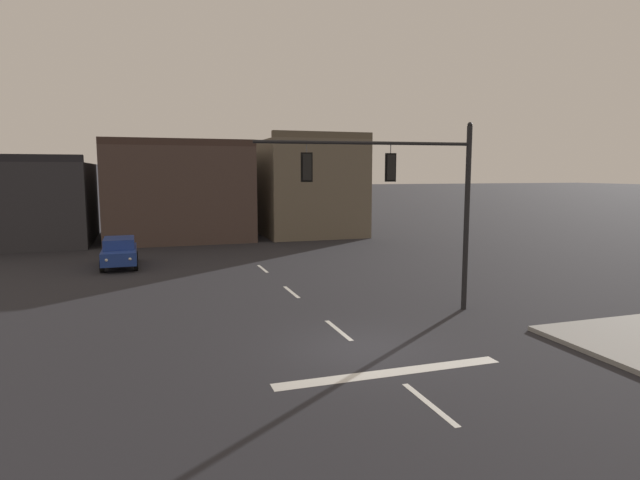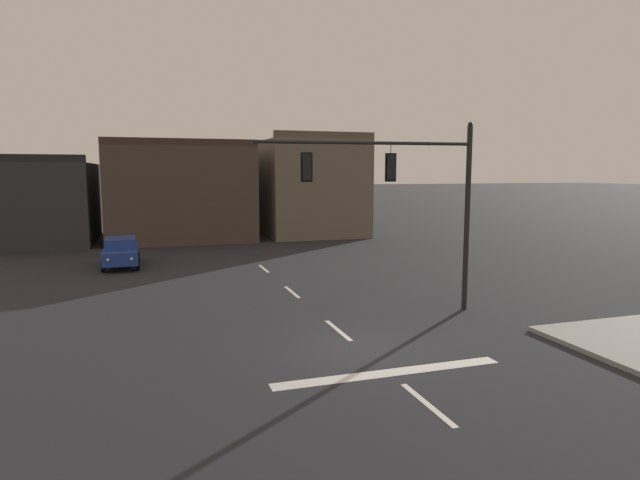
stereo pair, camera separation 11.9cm
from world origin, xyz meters
The scene contains 6 objects.
ground_plane centered at (0.00, 0.00, 0.00)m, with size 400.00×400.00×0.00m, color #232328.
stop_bar_paint centered at (0.00, -2.00, 0.00)m, with size 6.40×0.50×0.01m, color silver.
lane_centreline centered at (0.00, 2.00, 0.00)m, with size 0.16×26.40×0.01m.
signal_mast_near_side centered at (3.22, 3.31, 4.70)m, with size 8.08×0.91×7.08m.
car_lot_nearside centered at (-7.43, 17.10, 0.86)m, with size 1.97×4.48×1.61m.
building_row centered at (-2.41, 30.72, 3.53)m, with size 29.68×13.91×8.31m.
Camera 2 is at (-5.87, -14.24, 5.24)m, focal length 29.90 mm.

